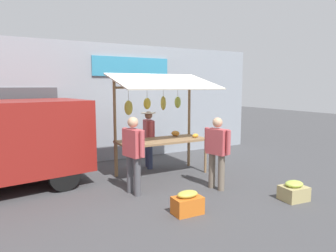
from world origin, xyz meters
TOP-DOWN VIEW (x-y plane):
  - ground_plane at (0.00, 0.00)m, footprint 40.00×40.00m
  - street_backdrop at (0.06, -2.20)m, footprint 9.00×0.30m
  - market_stall at (0.00, -0.04)m, footprint 2.50×1.46m
  - vendor_with_sunhat at (-0.01, -0.75)m, footprint 0.39×0.65m
  - shopper_with_shopping_bag at (-0.48, 1.55)m, footprint 0.32×0.65m
  - shopper_with_ponytail at (1.18, 0.97)m, footprint 0.31×0.67m
  - produce_crate_near at (0.78, 2.35)m, footprint 0.52×0.34m
  - produce_crate_side at (-1.36, 2.81)m, footprint 0.52×0.45m

SIDE VIEW (x-z plane):
  - ground_plane at x=0.00m, z-range 0.00..0.00m
  - produce_crate_side at x=-1.36m, z-range -0.02..0.37m
  - produce_crate_near at x=0.78m, z-range -0.02..0.39m
  - shopper_with_shopping_bag at x=-0.48m, z-range 0.11..1.64m
  - vendor_with_sunhat at x=-0.01m, z-range 0.12..1.65m
  - shopper_with_ponytail at x=1.18m, z-range 0.12..1.70m
  - market_stall at x=0.00m, z-range 0.30..2.80m
  - street_backdrop at x=0.06m, z-range 0.00..3.40m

